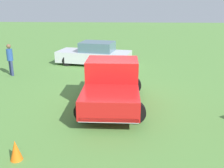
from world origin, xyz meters
TOP-DOWN VIEW (x-y plane):
  - ground_plane at (0.00, 0.00)m, footprint 80.00×80.00m
  - pickup_truck at (-0.16, 0.50)m, footprint 2.42×4.58m
  - sedan_far at (1.30, -6.30)m, footprint 4.88×2.69m
  - person_bystander at (5.58, -3.47)m, footprint 0.45×0.45m
  - traffic_cone at (2.13, 4.38)m, footprint 0.32×0.32m

SIDE VIEW (x-z plane):
  - ground_plane at x=0.00m, z-range 0.00..0.00m
  - traffic_cone at x=2.13m, z-range 0.00..0.55m
  - sedan_far at x=1.30m, z-range -0.06..1.39m
  - pickup_truck at x=-0.16m, z-range 0.03..1.83m
  - person_bystander at x=5.58m, z-range 0.11..1.84m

